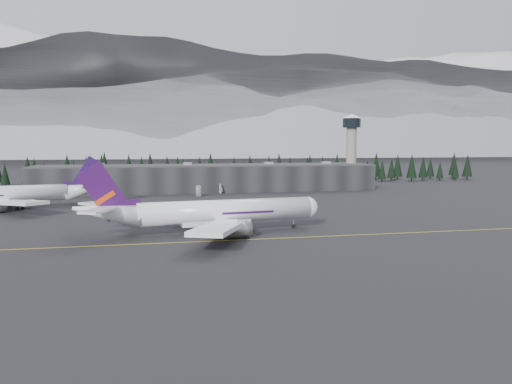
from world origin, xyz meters
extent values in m
plane|color=black|center=(0.00, 0.00, 0.00)|extent=(1400.00, 1400.00, 0.00)
cube|color=gold|center=(0.00, -2.00, 0.01)|extent=(400.00, 0.40, 0.02)
cube|color=black|center=(0.00, 125.00, 6.00)|extent=(160.00, 30.00, 12.00)
cube|color=#333335|center=(0.00, 125.00, 12.30)|extent=(160.00, 30.00, 0.60)
cylinder|color=gray|center=(75.00, 128.00, 16.00)|extent=(5.20, 5.20, 32.00)
cylinder|color=black|center=(75.00, 128.00, 33.25)|extent=(9.20, 9.20, 4.50)
cone|color=silver|center=(75.00, 128.00, 36.70)|extent=(10.00, 10.00, 2.00)
cube|color=black|center=(0.00, 162.00, 7.50)|extent=(360.00, 20.00, 15.00)
cylinder|color=white|center=(-10.00, 9.47, 5.33)|extent=(44.92, 10.61, 5.81)
sphere|color=white|center=(12.14, 11.89, 5.33)|extent=(5.81, 5.81, 5.81)
cone|color=white|center=(-38.88, 6.32, 6.20)|extent=(16.80, 7.54, 8.41)
cube|color=white|center=(-17.40, 23.77, 3.78)|extent=(21.67, 26.79, 2.48)
cylinder|color=gray|center=(-11.05, 19.10, 2.13)|extent=(6.66, 4.34, 3.68)
cube|color=white|center=(-14.15, -6.08, 3.78)|extent=(17.26, 28.07, 2.48)
cylinder|color=gray|center=(-8.95, -0.15, 2.13)|extent=(6.66, 4.34, 3.68)
cube|color=#340F48|center=(-39.36, 6.27, 11.14)|extent=(12.25, 1.81, 14.42)
cube|color=#D8420C|center=(-39.17, 6.29, 9.68)|extent=(4.75, 1.05, 3.55)
cube|color=white|center=(-41.44, 11.89, 7.55)|extent=(9.81, 11.17, 0.48)
cube|color=white|center=(-40.18, 0.34, 7.55)|extent=(8.28, 11.51, 0.48)
cylinder|color=black|center=(8.29, 11.47, 1.45)|extent=(0.48, 0.48, 2.91)
cylinder|color=black|center=(-17.21, 13.07, 1.45)|extent=(0.48, 0.48, 2.91)
cylinder|color=black|center=(-16.27, 4.41, 1.45)|extent=(0.48, 0.48, 2.91)
cone|color=silver|center=(-50.88, 75.65, 6.13)|extent=(16.94, 8.97, 8.32)
cube|color=silver|center=(-70.29, 56.34, 3.74)|extent=(23.13, 25.50, 2.46)
cube|color=silver|center=(-76.46, 85.40, 3.74)|extent=(14.78, 27.92, 2.46)
cylinder|color=gray|center=(-80.99, 79.05, 2.11)|extent=(6.85, 4.85, 3.64)
cube|color=#2A104B|center=(-50.41, 75.75, 11.02)|extent=(11.97, 2.99, 14.27)
cube|color=#EF4B0E|center=(-50.60, 75.71, 9.58)|extent=(4.68, 1.49, 3.51)
cube|color=silver|center=(-47.81, 70.42, 7.47)|extent=(10.26, 10.72, 0.48)
cube|color=silver|center=(-50.20, 81.67, 7.47)|extent=(7.36, 11.36, 0.48)
cylinder|color=black|center=(-71.54, 66.85, 1.44)|extent=(0.48, 0.48, 2.87)
cylinder|color=black|center=(-73.33, 75.29, 1.44)|extent=(0.48, 0.48, 2.87)
imported|color=silver|center=(-7.63, 98.22, 0.69)|extent=(3.23, 5.32, 1.38)
imported|color=silver|center=(3.53, 108.20, 0.80)|extent=(4.83, 2.29, 1.60)
camera|label=1|loc=(-30.17, -114.24, 21.92)|focal=35.00mm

